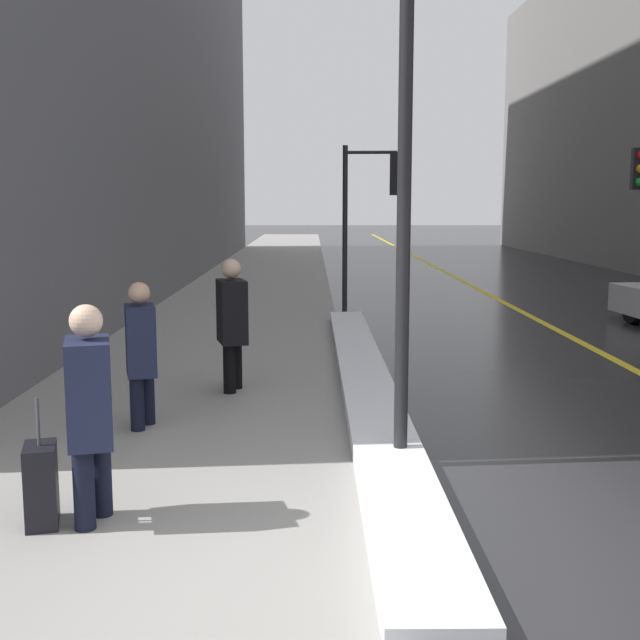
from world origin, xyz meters
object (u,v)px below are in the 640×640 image
object	(u,v)px
pedestrian_nearside	(89,404)
pedestrian_with_shoulder_bag	(141,348)
lamp_post	(405,104)
pedestrian_in_glasses	(232,319)
rolling_suitcase	(41,486)
traffic_light_near	(378,192)

from	to	relation	value
pedestrian_nearside	pedestrian_with_shoulder_bag	bearing A→B (deg)	168.84
lamp_post	pedestrian_in_glasses	size ratio (longest dim) A/B	3.20
pedestrian_nearside	rolling_suitcase	size ratio (longest dim) A/B	1.69
traffic_light_near	rolling_suitcase	world-z (taller)	traffic_light_near
traffic_light_near	rolling_suitcase	xyz separation A→B (m)	(-3.35, -11.81, -2.23)
pedestrian_nearside	pedestrian_with_shoulder_bag	size ratio (longest dim) A/B	1.06
pedestrian_with_shoulder_bag	rolling_suitcase	world-z (taller)	pedestrian_with_shoulder_bag
lamp_post	pedestrian_nearside	bearing A→B (deg)	-151.89
traffic_light_near	pedestrian_nearside	bearing A→B (deg)	-99.99
pedestrian_in_glasses	rolling_suitcase	world-z (taller)	pedestrian_in_glasses
traffic_light_near	pedestrian_with_shoulder_bag	size ratio (longest dim) A/B	2.32
pedestrian_nearside	rolling_suitcase	distance (m)	0.69
traffic_light_near	pedestrian_in_glasses	size ratio (longest dim) A/B	2.15
traffic_light_near	pedestrian_in_glasses	bearing A→B (deg)	-103.00
lamp_post	pedestrian_with_shoulder_bag	xyz separation A→B (m)	(-2.52, 1.24, -2.27)
traffic_light_near	rolling_suitcase	distance (m)	12.48
rolling_suitcase	pedestrian_in_glasses	bearing A→B (deg)	151.99
traffic_light_near	pedestrian_in_glasses	world-z (taller)	traffic_light_near
lamp_post	rolling_suitcase	distance (m)	4.12
pedestrian_in_glasses	pedestrian_nearside	bearing A→B (deg)	-23.37
pedestrian_nearside	lamp_post	bearing A→B (deg)	103.17
lamp_post	rolling_suitcase	xyz separation A→B (m)	(-2.71, -1.31, -2.81)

